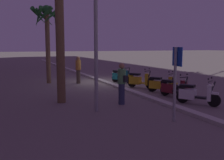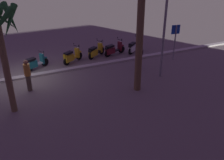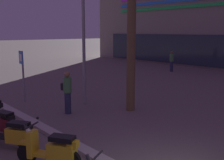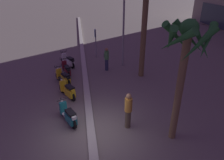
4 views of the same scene
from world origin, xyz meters
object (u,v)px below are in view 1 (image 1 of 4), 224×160
(scooter_yellow_tail_end, at_px, (161,84))
(pedestrian_window_shopping, at_px, (78,69))
(pedestrian_by_palm_tree, at_px, (122,82))
(crossing_sign, at_px, (176,75))
(scooter_white_mid_centre, at_px, (194,94))
(scooter_teal_lead_nearest, at_px, (121,76))
(scooter_maroon_second_in_line, at_px, (173,88))
(scooter_yellow_far_back, at_px, (139,80))
(palm_tree_by_mall_entrance, at_px, (47,24))

(scooter_yellow_tail_end, relative_size, pedestrian_window_shopping, 0.86)
(pedestrian_by_palm_tree, bearing_deg, crossing_sign, -170.06)
(scooter_white_mid_centre, height_order, scooter_teal_lead_nearest, scooter_white_mid_centre)
(pedestrian_by_palm_tree, bearing_deg, pedestrian_window_shopping, 0.44)
(scooter_teal_lead_nearest, height_order, pedestrian_window_shopping, pedestrian_window_shopping)
(scooter_maroon_second_in_line, distance_m, scooter_yellow_far_back, 3.11)
(pedestrian_window_shopping, bearing_deg, palm_tree_by_mall_entrance, 61.52)
(palm_tree_by_mall_entrance, bearing_deg, scooter_yellow_far_back, -131.89)
(scooter_maroon_second_in_line, relative_size, scooter_yellow_far_back, 1.15)
(scooter_yellow_far_back, relative_size, scooter_teal_lead_nearest, 0.97)
(palm_tree_by_mall_entrance, xyz_separation_m, pedestrian_window_shopping, (-0.95, -1.75, -2.91))
(scooter_yellow_far_back, xyz_separation_m, palm_tree_by_mall_entrance, (4.06, 4.52, 3.39))
(scooter_teal_lead_nearest, xyz_separation_m, pedestrian_by_palm_tree, (-5.96, 2.63, 0.48))
(scooter_maroon_second_in_line, bearing_deg, scooter_teal_lead_nearest, 2.84)
(scooter_white_mid_centre, distance_m, pedestrian_window_shopping, 8.37)
(scooter_yellow_far_back, distance_m, pedestrian_window_shopping, 4.19)
(scooter_yellow_far_back, relative_size, crossing_sign, 0.64)
(scooter_white_mid_centre, xyz_separation_m, scooter_yellow_far_back, (4.75, 0.09, 0.01))
(pedestrian_window_shopping, bearing_deg, scooter_yellow_tail_end, -147.86)
(scooter_yellow_tail_end, relative_size, crossing_sign, 0.63)
(scooter_maroon_second_in_line, bearing_deg, palm_tree_by_mall_entrance, 33.28)
(scooter_maroon_second_in_line, bearing_deg, scooter_white_mid_centre, 176.71)
(scooter_yellow_tail_end, xyz_separation_m, pedestrian_by_palm_tree, (-1.77, 3.04, 0.48))
(scooter_yellow_tail_end, bearing_deg, pedestrian_by_palm_tree, 120.22)
(pedestrian_by_palm_tree, bearing_deg, scooter_teal_lead_nearest, -23.78)
(scooter_yellow_far_back, bearing_deg, scooter_maroon_second_in_line, -176.68)
(scooter_maroon_second_in_line, height_order, crossing_sign, crossing_sign)
(scooter_white_mid_centre, distance_m, crossing_sign, 3.10)
(scooter_yellow_far_back, distance_m, palm_tree_by_mall_entrance, 6.96)
(crossing_sign, distance_m, palm_tree_by_mall_entrance, 11.11)
(scooter_yellow_far_back, bearing_deg, pedestrian_by_palm_tree, 142.77)
(scooter_yellow_far_back, relative_size, pedestrian_window_shopping, 0.87)
(scooter_yellow_tail_end, relative_size, pedestrian_by_palm_tree, 0.88)
(scooter_yellow_tail_end, bearing_deg, scooter_teal_lead_nearest, 5.59)
(scooter_white_mid_centre, distance_m, scooter_yellow_tail_end, 2.95)
(scooter_white_mid_centre, bearing_deg, scooter_yellow_far_back, 1.04)
(pedestrian_by_palm_tree, bearing_deg, scooter_white_mid_centre, -112.62)
(pedestrian_window_shopping, bearing_deg, scooter_maroon_second_in_line, -154.61)
(scooter_maroon_second_in_line, xyz_separation_m, scooter_teal_lead_nearest, (5.49, 0.27, -0.00))
(scooter_yellow_tail_end, relative_size, scooter_teal_lead_nearest, 0.96)
(crossing_sign, height_order, palm_tree_by_mall_entrance, palm_tree_by_mall_entrance)
(palm_tree_by_mall_entrance, relative_size, pedestrian_by_palm_tree, 2.89)
(scooter_maroon_second_in_line, xyz_separation_m, crossing_sign, (-3.44, 2.38, 1.06))
(scooter_teal_lead_nearest, distance_m, pedestrian_window_shopping, 2.82)
(scooter_teal_lead_nearest, distance_m, palm_tree_by_mall_entrance, 5.83)
(scooter_white_mid_centre, distance_m, pedestrian_by_palm_tree, 3.08)
(pedestrian_by_palm_tree, height_order, pedestrian_window_shopping, pedestrian_window_shopping)
(scooter_maroon_second_in_line, xyz_separation_m, palm_tree_by_mall_entrance, (7.17, 4.71, 3.40))
(palm_tree_by_mall_entrance, xyz_separation_m, pedestrian_by_palm_tree, (-7.64, -1.81, -2.92))
(scooter_yellow_far_back, height_order, crossing_sign, crossing_sign)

